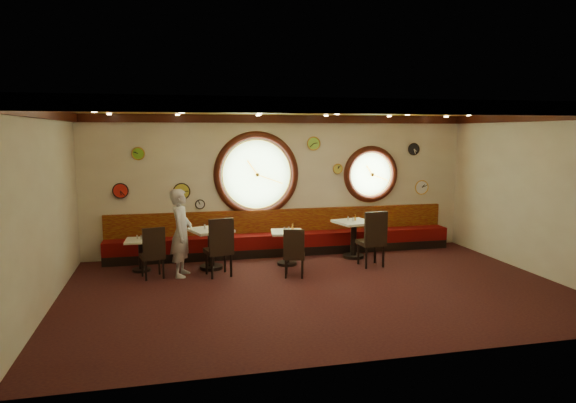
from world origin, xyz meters
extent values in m
cube|color=black|center=(0.00, 0.00, 0.00)|extent=(9.00, 6.00, 0.00)
cube|color=gold|center=(0.00, 0.00, 3.20)|extent=(9.00, 6.00, 0.02)
cube|color=beige|center=(0.00, 3.00, 1.60)|extent=(9.00, 0.02, 3.20)
cube|color=beige|center=(0.00, -3.00, 1.60)|extent=(9.00, 0.02, 3.20)
cube|color=beige|center=(-4.50, 0.00, 1.60)|extent=(0.02, 6.00, 3.20)
cube|color=beige|center=(4.50, 0.00, 1.60)|extent=(0.02, 6.00, 3.20)
cube|color=black|center=(0.00, 2.95, 3.11)|extent=(9.00, 0.10, 0.18)
cube|color=black|center=(0.00, -2.95, 3.11)|extent=(9.00, 0.10, 0.18)
cube|color=black|center=(-4.45, 0.00, 3.11)|extent=(0.10, 6.00, 0.18)
cube|color=black|center=(4.45, 0.00, 3.11)|extent=(0.10, 6.00, 0.18)
cube|color=black|center=(0.00, 2.72, 0.10)|extent=(8.00, 0.55, 0.20)
cube|color=#540707|center=(0.00, 2.72, 0.35)|extent=(8.00, 0.55, 0.30)
cube|color=#5D0C07|center=(0.00, 2.94, 0.75)|extent=(8.00, 0.10, 0.55)
cylinder|color=#91C274|center=(-0.60, 3.00, 1.85)|extent=(1.66, 0.02, 1.66)
torus|color=black|center=(-0.60, 2.98, 1.85)|extent=(1.98, 0.18, 1.98)
torus|color=gold|center=(-0.60, 2.95, 1.85)|extent=(1.61, 0.03, 1.61)
cylinder|color=#91C274|center=(2.20, 3.00, 1.80)|extent=(1.10, 0.02, 1.10)
torus|color=black|center=(2.20, 2.98, 1.80)|extent=(1.38, 0.18, 1.38)
torus|color=gold|center=(2.20, 2.95, 1.80)|extent=(1.09, 0.03, 1.09)
cylinder|color=red|center=(-3.60, 2.96, 1.55)|extent=(0.32, 0.03, 0.32)
cylinder|color=#6CB624|center=(-3.20, 2.96, 2.35)|extent=(0.26, 0.03, 0.26)
cylinder|color=gold|center=(-2.30, 2.96, 1.50)|extent=(0.36, 0.03, 0.36)
cylinder|color=gold|center=(1.35, 2.96, 1.95)|extent=(0.22, 0.03, 0.22)
cylinder|color=black|center=(3.30, 2.96, 2.40)|extent=(0.28, 0.03, 0.28)
cylinder|color=white|center=(3.55, 2.96, 1.45)|extent=(0.34, 0.03, 0.34)
cylinder|color=silver|center=(-1.90, 2.96, 1.20)|extent=(0.20, 0.03, 0.20)
cylinder|color=#97DD45|center=(0.75, 2.96, 2.55)|extent=(0.30, 0.03, 0.30)
cylinder|color=black|center=(-3.17, 1.97, 0.03)|extent=(0.38, 0.38, 0.05)
cylinder|color=black|center=(-3.17, 1.97, 0.32)|extent=(0.10, 0.10, 0.60)
cube|color=white|center=(-3.17, 1.97, 0.64)|extent=(0.62, 0.62, 0.04)
cylinder|color=black|center=(-1.76, 1.82, 0.03)|extent=(0.48, 0.48, 0.07)
cylinder|color=black|center=(-1.76, 1.82, 0.41)|extent=(0.13, 0.13, 0.76)
cube|color=white|center=(-1.76, 1.82, 0.81)|extent=(0.97, 0.97, 0.05)
cylinder|color=black|center=(-0.16, 1.78, 0.03)|extent=(0.42, 0.42, 0.06)
cylinder|color=black|center=(-0.16, 1.78, 0.36)|extent=(0.11, 0.11, 0.66)
cube|color=white|center=(-0.16, 1.78, 0.70)|extent=(0.75, 0.75, 0.05)
cylinder|color=black|center=(1.44, 2.06, 0.03)|extent=(0.48, 0.48, 0.07)
cylinder|color=black|center=(1.44, 2.06, 0.41)|extent=(0.13, 0.13, 0.76)
cube|color=white|center=(1.44, 2.06, 0.81)|extent=(0.91, 0.91, 0.05)
cube|color=black|center=(-2.93, 1.42, 0.42)|extent=(0.51, 0.51, 0.07)
cube|color=black|center=(-2.88, 1.24, 0.74)|extent=(0.43, 0.16, 0.55)
cube|color=black|center=(-1.66, 1.27, 0.49)|extent=(0.58, 0.58, 0.09)
cube|color=black|center=(-1.62, 1.06, 0.85)|extent=(0.49, 0.16, 0.64)
cube|color=black|center=(-0.22, 0.88, 0.40)|extent=(0.50, 0.50, 0.07)
cube|color=black|center=(-0.27, 0.71, 0.70)|extent=(0.40, 0.16, 0.53)
cube|color=black|center=(1.55, 1.29, 0.50)|extent=(0.53, 0.53, 0.09)
cube|color=black|center=(1.56, 1.08, 0.87)|extent=(0.50, 0.10, 0.65)
cylinder|color=silver|center=(-3.23, 2.01, 0.70)|extent=(0.03, 0.03, 0.09)
cylinder|color=#BBBBBF|center=(-1.88, 1.82, 0.89)|extent=(0.04, 0.04, 0.10)
cylinder|color=silver|center=(-0.22, 1.78, 0.78)|extent=(0.03, 0.03, 0.10)
cylinder|color=silver|center=(1.33, 2.14, 0.89)|extent=(0.03, 0.03, 0.10)
cylinder|color=silver|center=(-3.15, 1.97, 0.70)|extent=(0.03, 0.03, 0.09)
cylinder|color=silver|center=(-1.69, 1.82, 0.89)|extent=(0.04, 0.04, 0.11)
cylinder|color=silver|center=(-0.13, 1.74, 0.78)|extent=(0.04, 0.04, 0.10)
cylinder|color=silver|center=(1.40, 2.02, 0.89)|extent=(0.03, 0.03, 0.09)
cylinder|color=gold|center=(-3.10, 2.08, 0.74)|extent=(0.06, 0.06, 0.18)
cylinder|color=gold|center=(-1.64, 1.90, 0.92)|extent=(0.05, 0.05, 0.17)
cylinder|color=gold|center=(-0.02, 1.85, 0.80)|extent=(0.05, 0.05, 0.15)
cylinder|color=#C88A2F|center=(1.49, 2.10, 0.91)|extent=(0.04, 0.04, 0.14)
imported|color=silver|center=(-2.36, 1.43, 0.86)|extent=(0.56, 0.71, 1.72)
camera|label=1|loc=(-2.57, -8.63, 2.81)|focal=32.00mm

